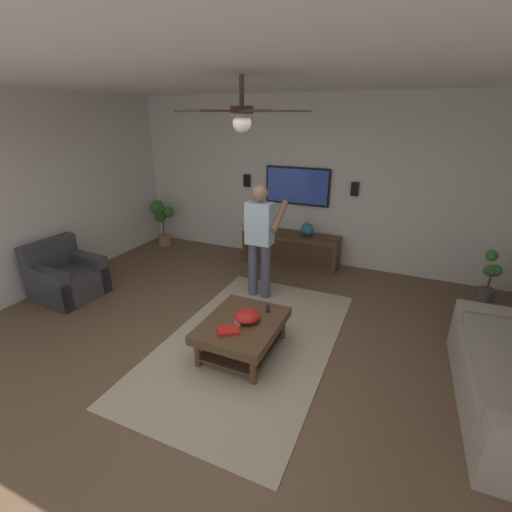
{
  "coord_description": "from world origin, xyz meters",
  "views": [
    {
      "loc": [
        -2.83,
        -1.64,
        2.5
      ],
      "look_at": [
        0.78,
        -0.03,
        0.91
      ],
      "focal_mm": 24.84,
      "sensor_mm": 36.0,
      "label": 1
    }
  ],
  "objects_px": {
    "armchair": "(67,278)",
    "wall_speaker_left": "(355,189)",
    "remote_black": "(268,308)",
    "coffee_table": "(242,329)",
    "ceiling_fan": "(242,114)",
    "wall_speaker_right": "(247,181)",
    "remote_white": "(237,323)",
    "potted_plant_short": "(490,277)",
    "book": "(228,330)",
    "potted_plant_tall": "(161,217)",
    "person_standing": "(260,235)",
    "media_console": "(291,248)",
    "vase_round": "(307,229)",
    "tv": "(297,186)",
    "bowl": "(247,316)"
  },
  "relations": [
    {
      "from": "coffee_table",
      "to": "ceiling_fan",
      "type": "bearing_deg",
      "value": -135.18
    },
    {
      "from": "remote_black",
      "to": "vase_round",
      "type": "relative_size",
      "value": 0.68
    },
    {
      "from": "coffee_table",
      "to": "vase_round",
      "type": "xyz_separation_m",
      "value": [
        2.68,
        0.06,
        0.36
      ]
    },
    {
      "from": "book",
      "to": "wall_speaker_left",
      "type": "relative_size",
      "value": 1.0
    },
    {
      "from": "media_console",
      "to": "wall_speaker_left",
      "type": "bearing_deg",
      "value": 104.68
    },
    {
      "from": "coffee_table",
      "to": "wall_speaker_right",
      "type": "distance_m",
      "value": 3.37
    },
    {
      "from": "tv",
      "to": "potted_plant_short",
      "type": "bearing_deg",
      "value": 81.88
    },
    {
      "from": "potted_plant_tall",
      "to": "book",
      "type": "xyz_separation_m",
      "value": [
        -2.76,
        -2.98,
        -0.17
      ]
    },
    {
      "from": "armchair",
      "to": "potted_plant_short",
      "type": "xyz_separation_m",
      "value": [
        2.31,
        -5.59,
        0.09
      ]
    },
    {
      "from": "tv",
      "to": "potted_plant_short",
      "type": "distance_m",
      "value": 3.19
    },
    {
      "from": "tv",
      "to": "wall_speaker_right",
      "type": "relative_size",
      "value": 5.17
    },
    {
      "from": "person_standing",
      "to": "bowl",
      "type": "xyz_separation_m",
      "value": [
        -1.28,
        -0.4,
        -0.47
      ]
    },
    {
      "from": "person_standing",
      "to": "ceiling_fan",
      "type": "height_order",
      "value": "ceiling_fan"
    },
    {
      "from": "armchair",
      "to": "coffee_table",
      "type": "height_order",
      "value": "armchair"
    },
    {
      "from": "armchair",
      "to": "coffee_table",
      "type": "bearing_deg",
      "value": -0.42
    },
    {
      "from": "bowl",
      "to": "potted_plant_tall",
      "type": "bearing_deg",
      "value": 50.92
    },
    {
      "from": "potted_plant_tall",
      "to": "wall_speaker_right",
      "type": "height_order",
      "value": "wall_speaker_right"
    },
    {
      "from": "remote_black",
      "to": "vase_round",
      "type": "distance_m",
      "value": 2.36
    },
    {
      "from": "media_console",
      "to": "book",
      "type": "relative_size",
      "value": 7.73
    },
    {
      "from": "armchair",
      "to": "wall_speaker_left",
      "type": "height_order",
      "value": "wall_speaker_left"
    },
    {
      "from": "vase_round",
      "to": "media_console",
      "type": "bearing_deg",
      "value": 93.62
    },
    {
      "from": "person_standing",
      "to": "book",
      "type": "height_order",
      "value": "person_standing"
    },
    {
      "from": "remote_white",
      "to": "ceiling_fan",
      "type": "bearing_deg",
      "value": -121.9
    },
    {
      "from": "media_console",
      "to": "wall_speaker_left",
      "type": "relative_size",
      "value": 7.73
    },
    {
      "from": "wall_speaker_left",
      "to": "wall_speaker_right",
      "type": "bearing_deg",
      "value": 90.0
    },
    {
      "from": "ceiling_fan",
      "to": "wall_speaker_left",
      "type": "bearing_deg",
      "value": -10.71
    },
    {
      "from": "remote_black",
      "to": "wall_speaker_left",
      "type": "bearing_deg",
      "value": -31.08
    },
    {
      "from": "potted_plant_tall",
      "to": "remote_white",
      "type": "xyz_separation_m",
      "value": [
        -2.58,
        -2.99,
        -0.17
      ]
    },
    {
      "from": "potted_plant_tall",
      "to": "remote_white",
      "type": "bearing_deg",
      "value": -130.78
    },
    {
      "from": "armchair",
      "to": "vase_round",
      "type": "bearing_deg",
      "value": 44.14
    },
    {
      "from": "remote_white",
      "to": "book",
      "type": "distance_m",
      "value": 0.18
    },
    {
      "from": "remote_black",
      "to": "coffee_table",
      "type": "bearing_deg",
      "value": 134.64
    },
    {
      "from": "remote_black",
      "to": "vase_round",
      "type": "bearing_deg",
      "value": -15.42
    },
    {
      "from": "potted_plant_short",
      "to": "wall_speaker_left",
      "type": "relative_size",
      "value": 3.54
    },
    {
      "from": "coffee_table",
      "to": "potted_plant_short",
      "type": "distance_m",
      "value": 3.64
    },
    {
      "from": "potted_plant_short",
      "to": "wall_speaker_right",
      "type": "bearing_deg",
      "value": 83.65
    },
    {
      "from": "wall_speaker_left",
      "to": "book",
      "type": "bearing_deg",
      "value": 168.14
    },
    {
      "from": "wall_speaker_left",
      "to": "remote_black",
      "type": "bearing_deg",
      "value": 169.75
    },
    {
      "from": "remote_black",
      "to": "wall_speaker_left",
      "type": "relative_size",
      "value": 0.68
    },
    {
      "from": "book",
      "to": "tv",
      "type": "bearing_deg",
      "value": 60.99
    },
    {
      "from": "remote_black",
      "to": "book",
      "type": "relative_size",
      "value": 0.68
    },
    {
      "from": "media_console",
      "to": "ceiling_fan",
      "type": "relative_size",
      "value": 1.41
    },
    {
      "from": "bowl",
      "to": "wall_speaker_left",
      "type": "relative_size",
      "value": 1.26
    },
    {
      "from": "media_console",
      "to": "person_standing",
      "type": "height_order",
      "value": "person_standing"
    },
    {
      "from": "vase_round",
      "to": "potted_plant_tall",
      "type": "bearing_deg",
      "value": 93.22
    },
    {
      "from": "media_console",
      "to": "person_standing",
      "type": "distance_m",
      "value": 1.51
    },
    {
      "from": "armchair",
      "to": "ceiling_fan",
      "type": "distance_m",
      "value": 3.72
    },
    {
      "from": "armchair",
      "to": "media_console",
      "type": "distance_m",
      "value": 3.59
    },
    {
      "from": "media_console",
      "to": "tv",
      "type": "distance_m",
      "value": 1.09
    },
    {
      "from": "armchair",
      "to": "potted_plant_tall",
      "type": "bearing_deg",
      "value": 95.15
    }
  ]
}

